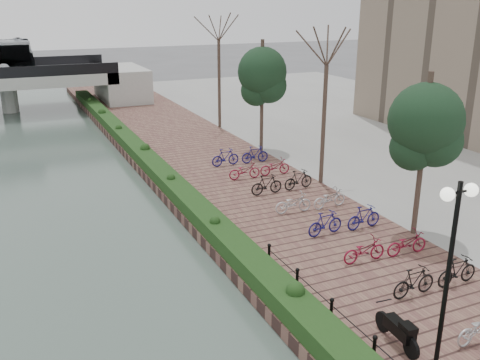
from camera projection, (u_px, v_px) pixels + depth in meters
promenade at (239, 188)px, 27.64m from camera, size 8.00×75.00×0.50m
inland_pavement at (469, 154)px, 33.84m from camera, size 24.00×75.00×0.50m
hedge at (161, 173)px, 28.31m from camera, size 1.10×56.00×0.60m
lamppost at (453, 242)px, 12.25m from camera, size 1.02×0.32×5.19m
motorcycle at (397, 328)px, 14.56m from camera, size 0.62×1.63×1.00m
bicycle_parking at (328, 211)px, 22.78m from camera, size 2.40×19.89×1.00m
street_trees at (364, 137)px, 23.93m from camera, size 3.20×37.12×6.80m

